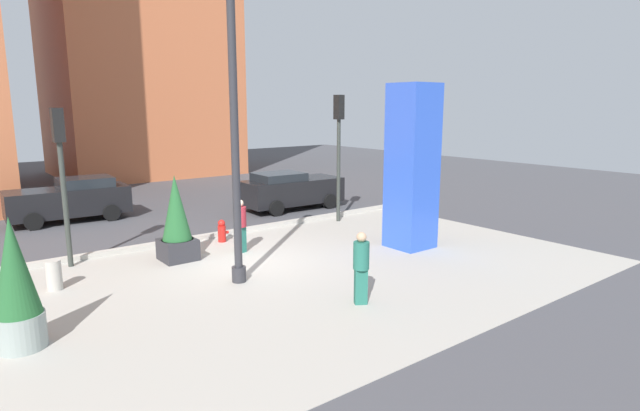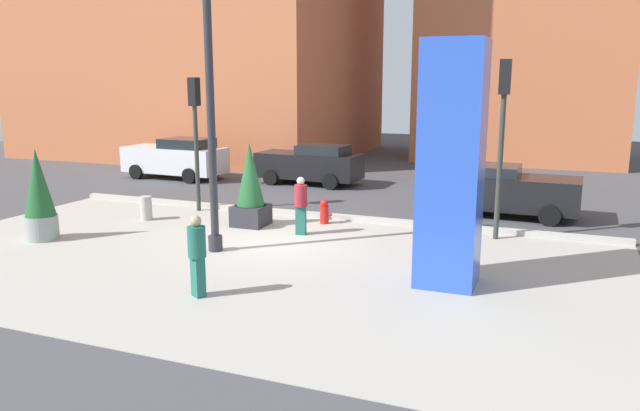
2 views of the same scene
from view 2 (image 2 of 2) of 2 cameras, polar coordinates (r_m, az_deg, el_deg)
The scene contains 16 objects.
ground_plane at distance 19.96m, azimuth 0.71°, elevation -0.62°, with size 60.00×60.00×0.00m, color #47474C.
plaza_pavement at distance 14.69m, azimuth -7.71°, elevation -5.26°, with size 18.00×10.00×0.02m, color #ADA89E.
curb_strip at distance 19.14m, azimuth -0.23°, elevation -0.91°, with size 18.00×0.24×0.16m, color #B7B2A8.
lamp_post at distance 15.12m, azimuth -10.24°, elevation 8.52°, with size 0.44×0.44×7.11m.
art_pillar_blue at distance 12.74m, azimuth 12.25°, elevation 3.66°, with size 1.23×1.23×5.07m, color blue.
potted_plant_mid_plaza at distance 17.99m, azimuth -6.58°, elevation 1.72°, with size 0.96×0.96×2.49m.
potted_plant_near_left at distance 17.93m, azimuth -24.91°, elevation 0.80°, with size 0.85×0.85×2.49m.
fire_hydrant at distance 18.26m, azimuth 0.41°, elevation -0.60°, with size 0.36×0.26×0.75m.
concrete_bollard at distance 19.51m, azimuth -16.05°, elevation -0.25°, with size 0.36×0.36×0.75m, color #B2ADA3.
traffic_light_far_side at distance 20.17m, azimuth -11.64°, elevation 7.76°, with size 0.28×0.42×4.35m.
traffic_light_corner at distance 16.78m, azimuth 16.79°, elevation 7.66°, with size 0.28×0.42×4.80m.
car_far_lane at distance 25.21m, azimuth -0.89°, elevation 3.92°, with size 4.40×2.08×1.66m.
car_passing_lane at distance 20.16m, azimuth 17.02°, elevation 1.41°, with size 4.42×2.15×1.62m.
car_curb_west at distance 27.51m, azimuth -13.36°, elevation 4.37°, with size 4.63×2.18×1.79m.
pedestrian_crossing at distance 16.86m, azimuth -1.82°, elevation 0.24°, with size 0.43×0.43×1.64m.
pedestrian_by_curb at distance 12.26m, azimuth -11.49°, elevation -4.31°, with size 0.49×0.49×1.67m.
Camera 2 is at (6.96, -14.22, 4.26)m, focal length 34.02 mm.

